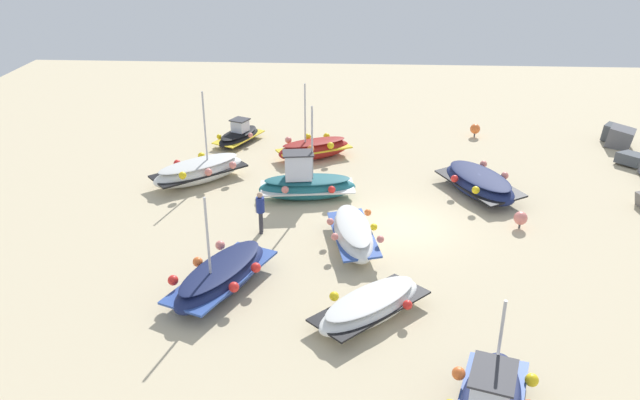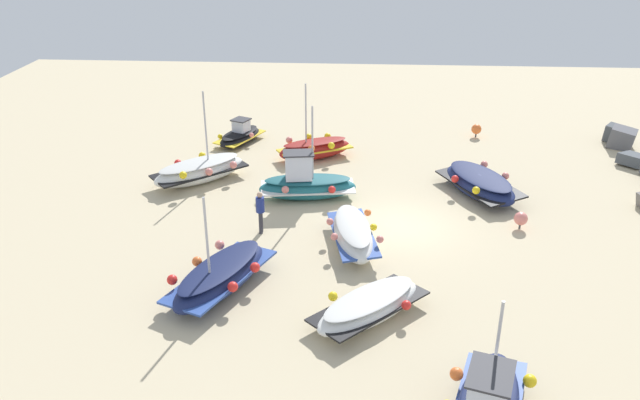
{
  "view_description": "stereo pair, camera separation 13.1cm",
  "coord_description": "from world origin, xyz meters",
  "px_view_note": "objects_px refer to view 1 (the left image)",
  "views": [
    {
      "loc": [
        22.47,
        -1.84,
        11.47
      ],
      "look_at": [
        -0.24,
        -3.14,
        0.9
      ],
      "focal_mm": 36.1,
      "sensor_mm": 36.0,
      "label": 1
    },
    {
      "loc": [
        22.47,
        -1.7,
        11.47
      ],
      "look_at": [
        -0.24,
        -3.14,
        0.9
      ],
      "focal_mm": 36.1,
      "sensor_mm": 36.0,
      "label": 2
    }
  ],
  "objects_px": {
    "mooring_buoy_0": "(521,218)",
    "fishing_boat_0": "(199,171)",
    "fishing_boat_7": "(370,306)",
    "fishing_boat_8": "(239,136)",
    "mooring_buoy_1": "(475,129)",
    "fishing_boat_3": "(221,276)",
    "fishing_boat_2": "(479,183)",
    "person_walking": "(260,210)",
    "fishing_boat_4": "(314,148)",
    "fishing_boat_1": "(306,184)",
    "fishing_boat_6": "(353,234)"
  },
  "relations": [
    {
      "from": "fishing_boat_7",
      "to": "fishing_boat_8",
      "type": "height_order",
      "value": "fishing_boat_8"
    },
    {
      "from": "mooring_buoy_1",
      "to": "fishing_boat_0",
      "type": "bearing_deg",
      "value": -62.56
    },
    {
      "from": "fishing_boat_2",
      "to": "fishing_boat_7",
      "type": "distance_m",
      "value": 10.56
    },
    {
      "from": "fishing_boat_2",
      "to": "fishing_boat_8",
      "type": "distance_m",
      "value": 12.82
    },
    {
      "from": "fishing_boat_3",
      "to": "fishing_boat_6",
      "type": "relative_size",
      "value": 1.15
    },
    {
      "from": "fishing_boat_1",
      "to": "mooring_buoy_1",
      "type": "bearing_deg",
      "value": -142.98
    },
    {
      "from": "fishing_boat_7",
      "to": "person_walking",
      "type": "height_order",
      "value": "person_walking"
    },
    {
      "from": "fishing_boat_0",
      "to": "fishing_boat_7",
      "type": "distance_m",
      "value": 12.51
    },
    {
      "from": "fishing_boat_7",
      "to": "mooring_buoy_1",
      "type": "distance_m",
      "value": 17.9
    },
    {
      "from": "fishing_boat_3",
      "to": "fishing_boat_6",
      "type": "distance_m",
      "value": 5.26
    },
    {
      "from": "fishing_boat_2",
      "to": "mooring_buoy_1",
      "type": "relative_size",
      "value": 6.58
    },
    {
      "from": "fishing_boat_7",
      "to": "mooring_buoy_1",
      "type": "bearing_deg",
      "value": -153.84
    },
    {
      "from": "fishing_boat_2",
      "to": "fishing_boat_8",
      "type": "relative_size",
      "value": 1.38
    },
    {
      "from": "fishing_boat_1",
      "to": "fishing_boat_4",
      "type": "distance_m",
      "value": 4.69
    },
    {
      "from": "fishing_boat_8",
      "to": "mooring_buoy_1",
      "type": "relative_size",
      "value": 4.77
    },
    {
      "from": "fishing_boat_3",
      "to": "fishing_boat_8",
      "type": "relative_size",
      "value": 1.4
    },
    {
      "from": "fishing_boat_0",
      "to": "fishing_boat_3",
      "type": "height_order",
      "value": "fishing_boat_0"
    },
    {
      "from": "fishing_boat_6",
      "to": "fishing_boat_8",
      "type": "relative_size",
      "value": 1.22
    },
    {
      "from": "fishing_boat_0",
      "to": "fishing_boat_8",
      "type": "relative_size",
      "value": 1.27
    },
    {
      "from": "fishing_boat_4",
      "to": "mooring_buoy_1",
      "type": "bearing_deg",
      "value": -3.87
    },
    {
      "from": "fishing_boat_7",
      "to": "fishing_boat_2",
      "type": "bearing_deg",
      "value": -161.81
    },
    {
      "from": "fishing_boat_3",
      "to": "mooring_buoy_1",
      "type": "distance_m",
      "value": 18.92
    },
    {
      "from": "fishing_boat_1",
      "to": "person_walking",
      "type": "bearing_deg",
      "value": 57.63
    },
    {
      "from": "fishing_boat_3",
      "to": "mooring_buoy_0",
      "type": "xyz_separation_m",
      "value": [
        -4.97,
        10.64,
        -0.09
      ]
    },
    {
      "from": "fishing_boat_3",
      "to": "fishing_boat_7",
      "type": "relative_size",
      "value": 1.22
    },
    {
      "from": "fishing_boat_2",
      "to": "fishing_boat_0",
      "type": "bearing_deg",
      "value": 60.73
    },
    {
      "from": "mooring_buoy_0",
      "to": "fishing_boat_0",
      "type": "bearing_deg",
      "value": -105.69
    },
    {
      "from": "mooring_buoy_0",
      "to": "mooring_buoy_1",
      "type": "relative_size",
      "value": 0.97
    },
    {
      "from": "fishing_boat_7",
      "to": "person_walking",
      "type": "bearing_deg",
      "value": -97.29
    },
    {
      "from": "fishing_boat_0",
      "to": "mooring_buoy_1",
      "type": "distance_m",
      "value": 15.04
    },
    {
      "from": "fishing_boat_6",
      "to": "mooring_buoy_1",
      "type": "distance_m",
      "value": 14.05
    },
    {
      "from": "fishing_boat_3",
      "to": "person_walking",
      "type": "relative_size",
      "value": 2.8
    },
    {
      "from": "fishing_boat_4",
      "to": "fishing_boat_7",
      "type": "bearing_deg",
      "value": -106.66
    },
    {
      "from": "fishing_boat_0",
      "to": "fishing_boat_4",
      "type": "height_order",
      "value": "fishing_boat_0"
    },
    {
      "from": "fishing_boat_0",
      "to": "fishing_boat_6",
      "type": "relative_size",
      "value": 1.04
    },
    {
      "from": "fishing_boat_3",
      "to": "fishing_boat_8",
      "type": "distance_m",
      "value": 14.09
    },
    {
      "from": "fishing_boat_3",
      "to": "fishing_boat_1",
      "type": "bearing_deg",
      "value": 7.49
    },
    {
      "from": "fishing_boat_2",
      "to": "fishing_boat_3",
      "type": "relative_size",
      "value": 0.99
    },
    {
      "from": "fishing_boat_1",
      "to": "mooring_buoy_0",
      "type": "relative_size",
      "value": 6.18
    },
    {
      "from": "fishing_boat_3",
      "to": "fishing_boat_7",
      "type": "bearing_deg",
      "value": -80.58
    },
    {
      "from": "fishing_boat_0",
      "to": "fishing_boat_1",
      "type": "distance_m",
      "value": 5.13
    },
    {
      "from": "fishing_boat_0",
      "to": "fishing_boat_3",
      "type": "bearing_deg",
      "value": 65.72
    },
    {
      "from": "fishing_boat_3",
      "to": "fishing_boat_8",
      "type": "bearing_deg",
      "value": 31.8
    },
    {
      "from": "fishing_boat_0",
      "to": "mooring_buoy_0",
      "type": "xyz_separation_m",
      "value": [
        3.75,
        13.37,
        -0.12
      ]
    },
    {
      "from": "fishing_boat_3",
      "to": "fishing_boat_2",
      "type": "bearing_deg",
      "value": -25.37
    },
    {
      "from": "fishing_boat_8",
      "to": "mooring_buoy_0",
      "type": "bearing_deg",
      "value": -101.26
    },
    {
      "from": "fishing_boat_7",
      "to": "fishing_boat_8",
      "type": "relative_size",
      "value": 1.15
    },
    {
      "from": "fishing_boat_3",
      "to": "fishing_boat_6",
      "type": "height_order",
      "value": "fishing_boat_3"
    },
    {
      "from": "fishing_boat_0",
      "to": "fishing_boat_1",
      "type": "xyz_separation_m",
      "value": [
        1.47,
        4.92,
        0.11
      ]
    },
    {
      "from": "fishing_boat_4",
      "to": "fishing_boat_3",
      "type": "bearing_deg",
      "value": -128.16
    }
  ]
}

